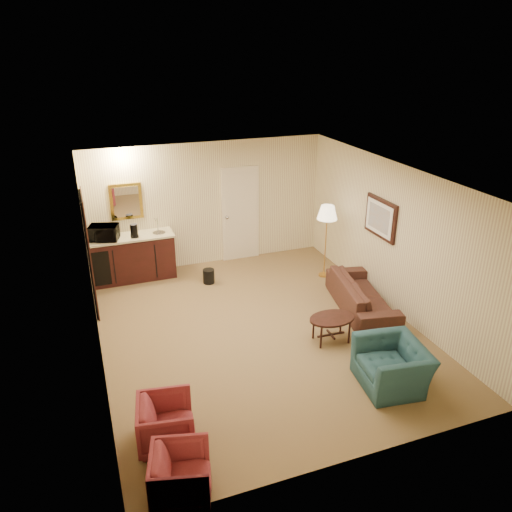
# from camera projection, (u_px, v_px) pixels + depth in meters

# --- Properties ---
(ground) EXTENTS (6.00, 6.00, 0.00)m
(ground) POSITION_uv_depth(u_px,v_px,m) (258.00, 330.00, 8.32)
(ground) COLOR olive
(ground) RESTS_ON ground
(room_walls) EXTENTS (5.02, 6.01, 2.61)m
(room_walls) POSITION_uv_depth(u_px,v_px,m) (237.00, 219.00, 8.27)
(room_walls) COLOR #EFE9B3
(room_walls) RESTS_ON ground
(wetbar_cabinet) EXTENTS (1.64, 0.58, 0.92)m
(wetbar_cabinet) POSITION_uv_depth(u_px,v_px,m) (133.00, 257.00, 9.96)
(wetbar_cabinet) COLOR black
(wetbar_cabinet) RESTS_ON ground
(sofa) EXTENTS (0.94, 2.02, 0.76)m
(sofa) POSITION_uv_depth(u_px,v_px,m) (362.00, 291.00, 8.80)
(sofa) COLOR black
(sofa) RESTS_ON ground
(teal_armchair) EXTENTS (0.74, 1.04, 0.84)m
(teal_armchair) POSITION_uv_depth(u_px,v_px,m) (393.00, 359.00, 6.85)
(teal_armchair) COLOR #204851
(teal_armchair) RESTS_ON ground
(rose_chair_near) EXTENTS (0.70, 0.73, 0.66)m
(rose_chair_near) POSITION_uv_depth(u_px,v_px,m) (166.00, 421.00, 5.86)
(rose_chair_near) COLOR #963143
(rose_chair_near) RESTS_ON ground
(rose_chair_far) EXTENTS (0.71, 0.73, 0.63)m
(rose_chair_far) POSITION_uv_depth(u_px,v_px,m) (181.00, 472.00, 5.18)
(rose_chair_far) COLOR #963143
(rose_chair_far) RESTS_ON ground
(coffee_table) EXTENTS (0.77, 0.54, 0.43)m
(coffee_table) POSITION_uv_depth(u_px,v_px,m) (331.00, 329.00, 7.94)
(coffee_table) COLOR black
(coffee_table) RESTS_ON ground
(floor_lamp) EXTENTS (0.52, 0.52, 1.51)m
(floor_lamp) POSITION_uv_depth(u_px,v_px,m) (326.00, 241.00, 9.96)
(floor_lamp) COLOR gold
(floor_lamp) RESTS_ON ground
(waste_bin) EXTENTS (0.23, 0.23, 0.29)m
(waste_bin) POSITION_uv_depth(u_px,v_px,m) (209.00, 276.00, 9.89)
(waste_bin) COLOR black
(waste_bin) RESTS_ON ground
(microwave) EXTENTS (0.60, 0.44, 0.36)m
(microwave) POSITION_uv_depth(u_px,v_px,m) (104.00, 231.00, 9.50)
(microwave) COLOR black
(microwave) RESTS_ON wetbar_cabinet
(coffee_maker) EXTENTS (0.15, 0.15, 0.27)m
(coffee_maker) POSITION_uv_depth(u_px,v_px,m) (134.00, 231.00, 9.66)
(coffee_maker) COLOR black
(coffee_maker) RESTS_ON wetbar_cabinet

